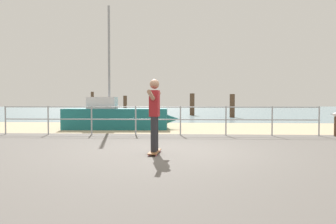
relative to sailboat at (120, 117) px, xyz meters
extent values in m
cube|color=#605B56|center=(2.49, -7.05, -0.52)|extent=(24.00, 10.00, 0.04)
cube|color=tan|center=(2.49, 0.95, -0.52)|extent=(24.00, 6.00, 0.04)
cube|color=#75939E|center=(2.49, 28.95, -0.52)|extent=(72.00, 50.00, 0.04)
cylinder|color=#9EA0A5|center=(-3.71, -2.45, 0.00)|extent=(0.05, 0.05, 1.05)
cylinder|color=#9EA0A5|center=(-2.12, -2.45, 0.00)|extent=(0.05, 0.05, 1.05)
cylinder|color=#9EA0A5|center=(-0.52, -2.45, 0.00)|extent=(0.05, 0.05, 1.05)
cylinder|color=#9EA0A5|center=(1.07, -2.45, 0.00)|extent=(0.05, 0.05, 1.05)
cylinder|color=#9EA0A5|center=(2.66, -2.45, 0.00)|extent=(0.05, 0.05, 1.05)
cylinder|color=#9EA0A5|center=(4.26, -2.45, 0.00)|extent=(0.05, 0.05, 1.05)
cylinder|color=#9EA0A5|center=(5.85, -2.45, 0.00)|extent=(0.05, 0.05, 1.05)
cylinder|color=#9EA0A5|center=(7.44, -2.45, 0.00)|extent=(0.05, 0.05, 1.05)
cylinder|color=#9EA0A5|center=(1.87, -2.45, 0.50)|extent=(11.15, 0.04, 0.04)
cylinder|color=#9EA0A5|center=(1.87, -2.45, 0.05)|extent=(11.15, 0.04, 0.04)
cube|color=#19666B|center=(-0.16, -0.01, -0.07)|extent=(4.45, 1.58, 0.90)
cone|color=#19666B|center=(2.04, 0.08, -0.07)|extent=(1.13, 0.81, 0.77)
cylinder|color=gray|center=(-0.46, -0.02, 2.58)|extent=(0.10, 0.10, 4.41)
cube|color=silver|center=(-0.76, -0.03, 0.63)|extent=(1.24, 0.95, 0.50)
cube|color=brown|center=(2.14, -6.47, -0.45)|extent=(0.25, 0.81, 0.02)
cylinder|color=#E5598C|center=(2.07, -6.19, -0.49)|extent=(0.03, 0.06, 0.06)
cylinder|color=#E5598C|center=(2.23, -6.20, -0.49)|extent=(0.03, 0.06, 0.06)
cylinder|color=#E5598C|center=(2.04, -6.74, -0.49)|extent=(0.03, 0.06, 0.06)
cylinder|color=#E5598C|center=(2.20, -6.75, -0.49)|extent=(0.03, 0.06, 0.06)
cylinder|color=#26262B|center=(2.14, -6.35, -0.04)|extent=(0.14, 0.14, 0.80)
cylinder|color=#26262B|center=(2.13, -6.59, -0.04)|extent=(0.14, 0.14, 0.80)
cube|color=maroon|center=(2.14, -6.47, 0.66)|extent=(0.22, 0.37, 0.60)
sphere|color=#9E755B|center=(2.14, -6.47, 1.10)|extent=(0.22, 0.22, 0.22)
cylinder|color=#9E755B|center=(2.16, -6.03, 0.84)|extent=(0.12, 0.56, 0.23)
cylinder|color=#9E755B|center=(2.11, -6.91, 0.84)|extent=(0.12, 0.56, 0.23)
cube|color=slate|center=(7.93, -2.37, 0.25)|extent=(0.13, 0.14, 0.02)
cylinder|color=#513826|center=(-5.19, 13.54, 0.48)|extent=(0.26, 0.26, 2.00)
cylinder|color=#513826|center=(-2.34, 13.50, 0.31)|extent=(0.31, 0.31, 1.66)
cylinder|color=#513826|center=(0.51, 8.90, 0.39)|extent=(0.32, 0.32, 1.82)
cylinder|color=#513826|center=(3.36, 13.07, 0.40)|extent=(0.39, 0.39, 1.84)
cylinder|color=#513826|center=(6.21, 9.89, 0.33)|extent=(0.37, 0.37, 1.72)
camera|label=1|loc=(2.86, -13.86, 0.73)|focal=34.63mm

